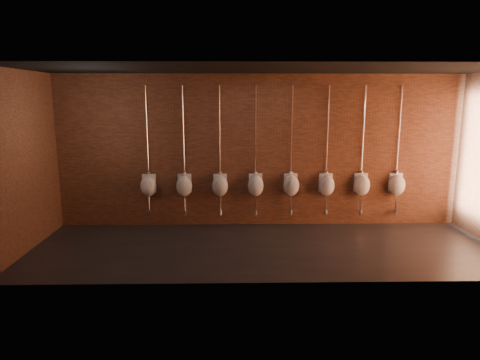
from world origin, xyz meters
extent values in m
plane|color=black|center=(0.00, 0.00, 0.00)|extent=(8.50, 8.50, 0.00)
cube|color=black|center=(0.00, 0.00, 3.20)|extent=(8.50, 3.00, 0.04)
cube|color=brown|center=(0.00, 1.50, 1.60)|extent=(8.50, 0.04, 3.20)
cube|color=brown|center=(0.00, -1.50, 1.60)|extent=(8.50, 0.04, 3.20)
cube|color=brown|center=(-4.25, 0.00, 1.60)|extent=(0.04, 3.00, 3.20)
ellipsoid|color=white|center=(-2.35, 1.37, 0.88)|extent=(0.34, 0.30, 0.45)
cube|color=white|center=(-2.35, 1.48, 0.93)|extent=(0.29, 0.04, 0.40)
cylinder|color=#A3A3A3|center=(-2.35, 1.26, 0.91)|extent=(0.20, 0.02, 0.20)
cylinder|color=white|center=(-2.35, 1.46, 2.03)|extent=(0.02, 0.02, 1.85)
sphere|color=white|center=(-2.35, 1.45, 1.16)|extent=(0.08, 0.08, 0.08)
cylinder|color=white|center=(-2.35, 1.46, 2.95)|extent=(0.05, 0.05, 0.01)
cylinder|color=white|center=(-2.35, 1.37, 0.54)|extent=(0.03, 0.03, 0.36)
cylinder|color=white|center=(-2.35, 1.37, 0.30)|extent=(0.08, 0.08, 0.11)
cylinder|color=white|center=(-2.35, 1.45, 0.30)|extent=(0.03, 0.15, 0.03)
ellipsoid|color=white|center=(-1.59, 1.37, 0.88)|extent=(0.34, 0.30, 0.45)
cube|color=white|center=(-1.59, 1.48, 0.93)|extent=(0.29, 0.04, 0.40)
cylinder|color=#A3A3A3|center=(-1.59, 1.26, 0.91)|extent=(0.20, 0.02, 0.20)
cylinder|color=white|center=(-1.59, 1.46, 2.03)|extent=(0.02, 0.02, 1.85)
sphere|color=white|center=(-1.59, 1.45, 1.16)|extent=(0.08, 0.08, 0.08)
cylinder|color=white|center=(-1.59, 1.46, 2.95)|extent=(0.05, 0.05, 0.01)
cylinder|color=white|center=(-1.59, 1.37, 0.54)|extent=(0.03, 0.03, 0.36)
cylinder|color=white|center=(-1.59, 1.37, 0.30)|extent=(0.08, 0.08, 0.11)
cylinder|color=white|center=(-1.59, 1.45, 0.30)|extent=(0.03, 0.15, 0.03)
ellipsoid|color=white|center=(-0.84, 1.37, 0.88)|extent=(0.34, 0.30, 0.45)
cube|color=white|center=(-0.84, 1.48, 0.93)|extent=(0.29, 0.04, 0.40)
cylinder|color=#A3A3A3|center=(-0.84, 1.26, 0.91)|extent=(0.20, 0.02, 0.20)
cylinder|color=white|center=(-0.84, 1.46, 2.03)|extent=(0.02, 0.02, 1.85)
sphere|color=white|center=(-0.84, 1.45, 1.16)|extent=(0.08, 0.08, 0.08)
cylinder|color=white|center=(-0.84, 1.46, 2.95)|extent=(0.05, 0.05, 0.01)
cylinder|color=white|center=(-0.84, 1.37, 0.54)|extent=(0.03, 0.03, 0.36)
cylinder|color=white|center=(-0.84, 1.37, 0.30)|extent=(0.08, 0.08, 0.11)
cylinder|color=white|center=(-0.84, 1.45, 0.30)|extent=(0.03, 0.15, 0.03)
ellipsoid|color=white|center=(-0.08, 1.37, 0.88)|extent=(0.34, 0.30, 0.45)
cube|color=white|center=(-0.08, 1.48, 0.93)|extent=(0.29, 0.04, 0.40)
cylinder|color=#A3A3A3|center=(-0.08, 1.26, 0.91)|extent=(0.20, 0.02, 0.20)
cylinder|color=white|center=(-0.08, 1.46, 2.03)|extent=(0.02, 0.02, 1.85)
sphere|color=white|center=(-0.08, 1.45, 1.16)|extent=(0.08, 0.08, 0.08)
cylinder|color=white|center=(-0.08, 1.46, 2.95)|extent=(0.05, 0.05, 0.01)
cylinder|color=white|center=(-0.08, 1.37, 0.54)|extent=(0.03, 0.03, 0.36)
cylinder|color=white|center=(-0.08, 1.37, 0.30)|extent=(0.08, 0.08, 0.11)
cylinder|color=white|center=(-0.08, 1.45, 0.30)|extent=(0.03, 0.15, 0.03)
ellipsoid|color=white|center=(0.67, 1.37, 0.88)|extent=(0.34, 0.30, 0.45)
cube|color=white|center=(0.67, 1.48, 0.93)|extent=(0.29, 0.04, 0.40)
cylinder|color=#A3A3A3|center=(0.67, 1.26, 0.91)|extent=(0.20, 0.02, 0.20)
cylinder|color=white|center=(0.67, 1.46, 2.03)|extent=(0.02, 0.02, 1.85)
sphere|color=white|center=(0.67, 1.45, 1.16)|extent=(0.08, 0.08, 0.08)
cylinder|color=white|center=(0.67, 1.46, 2.95)|extent=(0.05, 0.05, 0.01)
cylinder|color=white|center=(0.67, 1.37, 0.54)|extent=(0.03, 0.03, 0.36)
cylinder|color=white|center=(0.67, 1.37, 0.30)|extent=(0.08, 0.08, 0.11)
cylinder|color=white|center=(0.67, 1.45, 0.30)|extent=(0.03, 0.15, 0.03)
ellipsoid|color=white|center=(1.42, 1.37, 0.88)|extent=(0.34, 0.30, 0.45)
cube|color=white|center=(1.42, 1.48, 0.93)|extent=(0.29, 0.04, 0.40)
cylinder|color=#A3A3A3|center=(1.42, 1.26, 0.91)|extent=(0.20, 0.02, 0.20)
cylinder|color=white|center=(1.42, 1.46, 2.03)|extent=(0.02, 0.02, 1.85)
sphere|color=white|center=(1.42, 1.45, 1.16)|extent=(0.08, 0.08, 0.08)
cylinder|color=white|center=(1.42, 1.46, 2.95)|extent=(0.05, 0.05, 0.01)
cylinder|color=white|center=(1.42, 1.37, 0.54)|extent=(0.03, 0.03, 0.36)
cylinder|color=white|center=(1.42, 1.37, 0.30)|extent=(0.08, 0.08, 0.11)
cylinder|color=white|center=(1.42, 1.45, 0.30)|extent=(0.03, 0.15, 0.03)
ellipsoid|color=white|center=(2.18, 1.37, 0.88)|extent=(0.34, 0.30, 0.45)
cube|color=white|center=(2.18, 1.48, 0.93)|extent=(0.29, 0.04, 0.40)
cylinder|color=#A3A3A3|center=(2.18, 1.26, 0.91)|extent=(0.20, 0.02, 0.20)
cylinder|color=white|center=(2.18, 1.46, 2.03)|extent=(0.02, 0.02, 1.85)
sphere|color=white|center=(2.18, 1.45, 1.16)|extent=(0.08, 0.08, 0.08)
cylinder|color=white|center=(2.18, 1.46, 2.95)|extent=(0.05, 0.05, 0.01)
cylinder|color=white|center=(2.18, 1.37, 0.54)|extent=(0.03, 0.03, 0.36)
cylinder|color=white|center=(2.18, 1.37, 0.30)|extent=(0.08, 0.08, 0.11)
cylinder|color=white|center=(2.18, 1.45, 0.30)|extent=(0.03, 0.15, 0.03)
ellipsoid|color=white|center=(2.93, 1.37, 0.88)|extent=(0.34, 0.30, 0.45)
cube|color=white|center=(2.93, 1.48, 0.93)|extent=(0.29, 0.04, 0.40)
cylinder|color=#A3A3A3|center=(2.93, 1.26, 0.91)|extent=(0.20, 0.02, 0.20)
cylinder|color=white|center=(2.93, 1.46, 2.03)|extent=(0.02, 0.02, 1.85)
sphere|color=white|center=(2.93, 1.45, 1.16)|extent=(0.08, 0.08, 0.08)
cylinder|color=white|center=(2.93, 1.46, 2.95)|extent=(0.05, 0.05, 0.01)
cylinder|color=white|center=(2.93, 1.37, 0.54)|extent=(0.03, 0.03, 0.36)
cylinder|color=white|center=(2.93, 1.37, 0.30)|extent=(0.08, 0.08, 0.11)
cylinder|color=white|center=(2.93, 1.45, 0.30)|extent=(0.03, 0.15, 0.03)
camera|label=1|loc=(-0.60, -7.46, 2.73)|focal=32.00mm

